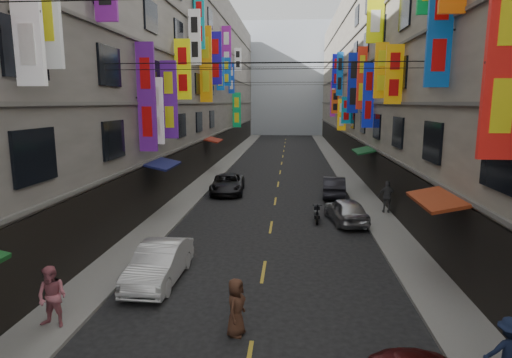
% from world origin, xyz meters
% --- Properties ---
extents(sidewalk_left, '(2.00, 90.00, 0.12)m').
position_xyz_m(sidewalk_left, '(-6.00, 42.00, 0.06)').
color(sidewalk_left, slate).
rests_on(sidewalk_left, ground).
extents(sidewalk_right, '(2.00, 90.00, 0.12)m').
position_xyz_m(sidewalk_right, '(6.00, 42.00, 0.06)').
color(sidewalk_right, slate).
rests_on(sidewalk_right, ground).
extents(building_row_left, '(10.14, 90.00, 19.00)m').
position_xyz_m(building_row_left, '(-11.99, 42.00, 9.49)').
color(building_row_left, gray).
rests_on(building_row_left, ground).
extents(building_row_right, '(10.14, 90.00, 19.00)m').
position_xyz_m(building_row_right, '(11.99, 42.00, 9.49)').
color(building_row_right, '#A79E8C').
rests_on(building_row_right, ground).
extents(haze_block, '(18.00, 8.00, 22.00)m').
position_xyz_m(haze_block, '(0.00, 92.00, 11.00)').
color(haze_block, '#B0B9C5').
rests_on(haze_block, ground).
extents(shop_signage, '(14.00, 55.00, 12.06)m').
position_xyz_m(shop_signage, '(-0.45, 34.82, 9.19)').
color(shop_signage, '#1811CB').
rests_on(shop_signage, ground).
extents(street_awnings, '(13.99, 35.20, 0.41)m').
position_xyz_m(street_awnings, '(-1.26, 26.00, 3.00)').
color(street_awnings, '#165521').
rests_on(street_awnings, ground).
extents(overhead_cables, '(14.00, 38.04, 1.24)m').
position_xyz_m(overhead_cables, '(0.00, 30.00, 8.80)').
color(overhead_cables, black).
rests_on(overhead_cables, ground).
extents(lane_markings, '(0.12, 80.20, 0.01)m').
position_xyz_m(lane_markings, '(0.00, 39.00, 0.00)').
color(lane_markings, gold).
rests_on(lane_markings, ground).
extents(scooter_far_right, '(0.50, 1.80, 1.14)m').
position_xyz_m(scooter_far_right, '(2.46, 25.35, 0.44)').
color(scooter_far_right, black).
rests_on(scooter_far_right, ground).
extents(car_left_mid, '(1.59, 4.30, 1.41)m').
position_xyz_m(car_left_mid, '(-3.72, 16.78, 0.70)').
color(car_left_mid, white).
rests_on(car_left_mid, ground).
extents(car_left_far, '(2.58, 5.04, 1.36)m').
position_xyz_m(car_left_far, '(-3.52, 32.29, 0.68)').
color(car_left_far, black).
rests_on(car_left_far, ground).
extents(car_right_mid, '(2.31, 4.30, 1.39)m').
position_xyz_m(car_right_mid, '(4.00, 25.17, 0.69)').
color(car_right_mid, '#AEADB2').
rests_on(car_right_mid, ground).
extents(car_right_far, '(1.81, 4.34, 1.39)m').
position_xyz_m(car_right_far, '(4.00, 31.84, 0.70)').
color(car_right_far, '#222128').
rests_on(car_right_far, ground).
extents(pedestrian_lfar, '(0.93, 0.68, 1.80)m').
position_xyz_m(pedestrian_lfar, '(-5.69, 13.21, 1.02)').
color(pedestrian_lfar, '#BF6572').
rests_on(pedestrian_lfar, sidewalk_left).
extents(pedestrian_rnear, '(1.11, 0.63, 1.66)m').
position_xyz_m(pedestrian_rnear, '(5.91, 11.52, 0.95)').
color(pedestrian_rnear, '#131C36').
rests_on(pedestrian_rnear, sidewalk_right).
extents(pedestrian_rfar, '(1.13, 0.69, 1.88)m').
position_xyz_m(pedestrian_rfar, '(6.60, 27.14, 1.06)').
color(pedestrian_rfar, '#525254').
rests_on(pedestrian_rfar, sidewalk_right).
extents(pedestrian_crossing, '(0.72, 0.91, 1.66)m').
position_xyz_m(pedestrian_crossing, '(-0.47, 13.40, 0.83)').
color(pedestrian_crossing, '#4B2C1E').
rests_on(pedestrian_crossing, ground).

